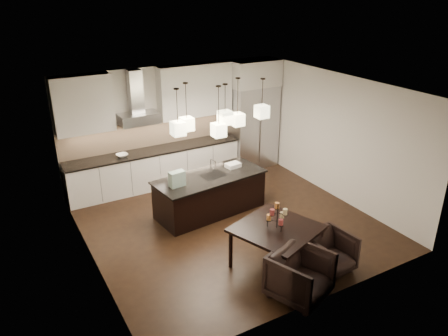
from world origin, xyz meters
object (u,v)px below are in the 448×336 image
dining_table (276,246)px  island_body (210,195)px  refrigerator (253,127)px  armchair_right (329,253)px  armchair_left (300,275)px

dining_table → island_body: bearing=72.6°
refrigerator → armchair_right: size_ratio=2.85×
dining_table → armchair_left: size_ratio=1.47×
refrigerator → dining_table: refrigerator is taller
island_body → armchair_left: 3.13m
refrigerator → armchair_left: bearing=-115.0°
refrigerator → armchair_left: refrigerator is taller
refrigerator → dining_table: (-2.13, -4.04, -0.70)m
dining_table → armchair_left: 0.87m
island_body → armchair_right: (0.79, -2.82, -0.06)m
island_body → armchair_right: 2.93m
island_body → armchair_left: island_body is taller
refrigerator → armchair_left: (-2.29, -4.90, -0.68)m
island_body → armchair_left: bearing=-98.0°
dining_table → refrigerator: bearing=42.8°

